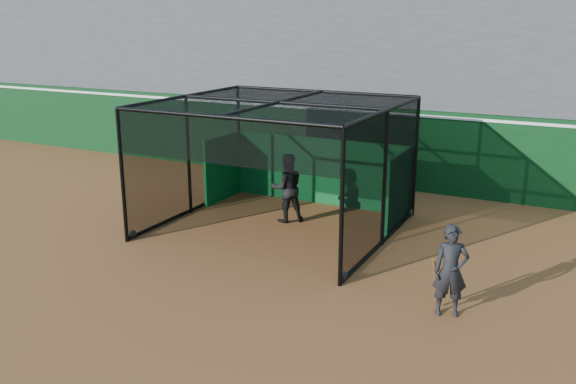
% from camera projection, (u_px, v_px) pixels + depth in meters
% --- Properties ---
extents(ground, '(120.00, 120.00, 0.00)m').
position_uv_depth(ground, '(231.00, 280.00, 12.40)').
color(ground, brown).
rests_on(ground, ground).
extents(outfield_wall, '(50.00, 0.50, 2.50)m').
position_uv_depth(outfield_wall, '(374.00, 145.00, 19.33)').
color(outfield_wall, '#093312').
rests_on(outfield_wall, ground).
extents(grandstand, '(50.00, 7.85, 8.95)m').
position_uv_depth(grandstand, '(412.00, 38.00, 21.69)').
color(grandstand, '#4C4C4F').
rests_on(grandstand, ground).
extents(batting_cage, '(5.58, 5.25, 3.19)m').
position_uv_depth(batting_cage, '(279.00, 167.00, 15.15)').
color(batting_cage, black).
rests_on(batting_cage, ground).
extents(batter, '(1.11, 1.10, 1.81)m').
position_uv_depth(batter, '(287.00, 188.00, 15.81)').
color(batter, black).
rests_on(batter, ground).
extents(on_deck_player, '(0.72, 0.60, 1.68)m').
position_uv_depth(on_deck_player, '(450.00, 271.00, 10.74)').
color(on_deck_player, black).
rests_on(on_deck_player, ground).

